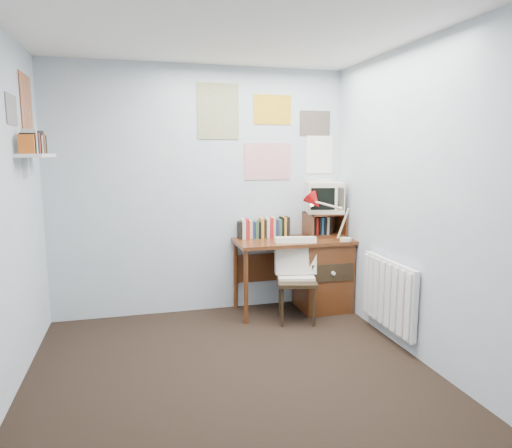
{
  "coord_description": "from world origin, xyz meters",
  "views": [
    {
      "loc": [
        -0.65,
        -2.87,
        1.64
      ],
      "look_at": [
        0.38,
        1.02,
        1.01
      ],
      "focal_mm": 32.0,
      "sensor_mm": 36.0,
      "label": 1
    }
  ],
  "objects": [
    {
      "name": "ground",
      "position": [
        0.0,
        0.0,
        0.0
      ],
      "size": [
        3.5,
        3.5,
        0.0
      ],
      "primitive_type": "plane",
      "color": "black",
      "rests_on": "ground"
    },
    {
      "name": "back_wall",
      "position": [
        0.0,
        1.75,
        1.25
      ],
      "size": [
        3.0,
        0.02,
        2.5
      ],
      "primitive_type": "cube",
      "color": "silver",
      "rests_on": "ground"
    },
    {
      "name": "right_wall",
      "position": [
        1.5,
        0.0,
        1.25
      ],
      "size": [
        0.02,
        3.5,
        2.5
      ],
      "primitive_type": "cube",
      "color": "silver",
      "rests_on": "ground"
    },
    {
      "name": "ceiling",
      "position": [
        0.0,
        0.0,
        2.5
      ],
      "size": [
        3.0,
        3.5,
        0.02
      ],
      "primitive_type": "cube",
      "color": "white",
      "rests_on": "back_wall"
    },
    {
      "name": "desk",
      "position": [
        1.17,
        1.48,
        0.41
      ],
      "size": [
        1.2,
        0.55,
        0.76
      ],
      "color": "#562A13",
      "rests_on": "ground"
    },
    {
      "name": "desk_chair",
      "position": [
        0.83,
        1.18,
        0.4
      ],
      "size": [
        0.49,
        0.47,
        0.8
      ],
      "primitive_type": "cube",
      "rotation": [
        0.0,
        0.0,
        -0.24
      ],
      "color": "black",
      "rests_on": "ground"
    },
    {
      "name": "desk_lamp",
      "position": [
        1.38,
        1.26,
        0.98
      ],
      "size": [
        0.35,
        0.32,
        0.44
      ],
      "primitive_type": "cube",
      "rotation": [
        0.0,
        0.0,
        0.2
      ],
      "color": "#AC0B0E",
      "rests_on": "desk"
    },
    {
      "name": "tv_riser",
      "position": [
        1.29,
        1.59,
        0.89
      ],
      "size": [
        0.4,
        0.3,
        0.25
      ],
      "primitive_type": "cube",
      "color": "#562A13",
      "rests_on": "desk"
    },
    {
      "name": "crt_tv",
      "position": [
        1.29,
        1.61,
        1.19
      ],
      "size": [
        0.44,
        0.42,
        0.35
      ],
      "primitive_type": "cube",
      "rotation": [
        0.0,
        0.0,
        -0.24
      ],
      "color": "beige",
      "rests_on": "tv_riser"
    },
    {
      "name": "book_row",
      "position": [
        0.66,
        1.66,
        0.87
      ],
      "size": [
        0.6,
        0.14,
        0.22
      ],
      "primitive_type": "cube",
      "color": "#562A13",
      "rests_on": "desk"
    },
    {
      "name": "radiator",
      "position": [
        1.46,
        0.55,
        0.42
      ],
      "size": [
        0.09,
        0.8,
        0.6
      ],
      "primitive_type": "cube",
      "color": "white",
      "rests_on": "right_wall"
    },
    {
      "name": "wall_shelf",
      "position": [
        -1.4,
        1.1,
        1.62
      ],
      "size": [
        0.2,
        0.62,
        0.24
      ],
      "primitive_type": "cube",
      "color": "white",
      "rests_on": "left_wall"
    },
    {
      "name": "posters_back",
      "position": [
        0.7,
        1.74,
        1.85
      ],
      "size": [
        1.2,
        0.01,
        0.9
      ],
      "primitive_type": "cube",
      "color": "white",
      "rests_on": "back_wall"
    },
    {
      "name": "posters_left",
      "position": [
        -1.49,
        1.1,
        2.0
      ],
      "size": [
        0.01,
        0.7,
        0.6
      ],
      "primitive_type": "cube",
      "color": "white",
      "rests_on": "left_wall"
    }
  ]
}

